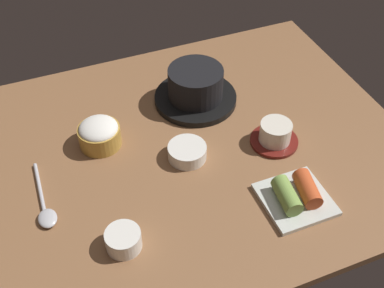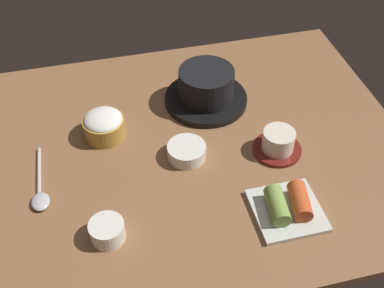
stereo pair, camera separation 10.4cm
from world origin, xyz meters
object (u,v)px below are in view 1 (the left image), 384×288
(banchan_cup_center, at_px, (187,152))
(kimchi_plate, at_px, (296,195))
(stone_pot, at_px, (196,88))
(tea_cup_with_saucer, at_px, (275,134))
(spoon, at_px, (45,209))
(rice_bowl, at_px, (99,133))
(side_bowl_near, at_px, (123,240))

(banchan_cup_center, bearing_deg, kimchi_plate, -51.32)
(stone_pot, relative_size, tea_cup_with_saucer, 1.86)
(stone_pot, distance_m, tea_cup_with_saucer, 0.23)
(spoon, bearing_deg, rice_bowl, 44.15)
(stone_pot, bearing_deg, spoon, -153.02)
(side_bowl_near, height_order, spoon, side_bowl_near)
(side_bowl_near, distance_m, spoon, 0.18)
(stone_pot, distance_m, side_bowl_near, 0.44)
(stone_pot, xyz_separation_m, side_bowl_near, (-0.28, -0.34, -0.02))
(banchan_cup_center, bearing_deg, rice_bowl, 146.06)
(banchan_cup_center, height_order, spoon, banchan_cup_center)
(kimchi_plate, bearing_deg, tea_cup_with_saucer, 75.74)
(rice_bowl, distance_m, tea_cup_with_saucer, 0.38)
(kimchi_plate, xyz_separation_m, spoon, (-0.46, 0.16, -0.01))
(tea_cup_with_saucer, bearing_deg, stone_pot, 118.31)
(stone_pot, relative_size, rice_bowl, 2.14)
(rice_bowl, distance_m, side_bowl_near, 0.28)
(stone_pot, height_order, banchan_cup_center, stone_pot)
(tea_cup_with_saucer, distance_m, side_bowl_near, 0.41)
(banchan_cup_center, bearing_deg, tea_cup_with_saucer, -8.68)
(tea_cup_with_saucer, height_order, side_bowl_near, tea_cup_with_saucer)
(spoon, bearing_deg, tea_cup_with_saucer, 0.39)
(rice_bowl, xyz_separation_m, spoon, (-0.15, -0.14, -0.03))
(tea_cup_with_saucer, distance_m, spoon, 0.50)
(rice_bowl, xyz_separation_m, banchan_cup_center, (0.16, -0.11, -0.01))
(tea_cup_with_saucer, distance_m, banchan_cup_center, 0.20)
(banchan_cup_center, distance_m, spoon, 0.31)
(rice_bowl, distance_m, banchan_cup_center, 0.20)
(tea_cup_with_saucer, relative_size, kimchi_plate, 0.82)
(banchan_cup_center, bearing_deg, spoon, -173.85)
(stone_pot, bearing_deg, banchan_cup_center, -117.59)
(kimchi_plate, relative_size, spoon, 0.74)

